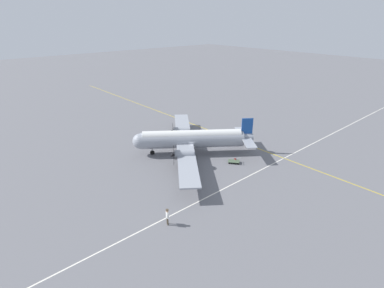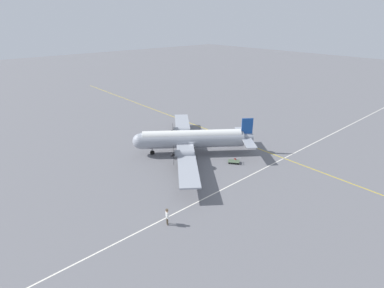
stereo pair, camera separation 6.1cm
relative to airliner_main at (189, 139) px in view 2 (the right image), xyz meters
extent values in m
plane|color=slate|center=(-0.24, -0.32, -2.48)|extent=(300.00, 300.00, 0.00)
cube|color=gold|center=(-0.24, -9.78, -2.47)|extent=(120.00, 0.16, 0.01)
cube|color=silver|center=(-10.91, -0.32, -2.47)|extent=(0.16, 120.00, 0.01)
cylinder|color=#9399A3|center=(-0.24, -0.32, -0.13)|extent=(11.66, 14.30, 2.49)
cylinder|color=white|center=(-0.24, -0.32, 0.56)|extent=(10.59, 13.23, 1.74)
sphere|color=#9399A3|center=(4.59, 6.08, -0.13)|extent=(2.37, 2.37, 2.37)
cylinder|color=#9399A3|center=(-5.08, -6.72, 0.00)|extent=(2.98, 3.32, 1.37)
cube|color=#194799|center=(-5.43, -7.19, 1.74)|extent=(1.17, 1.49, 2.87)
cube|color=#9399A3|center=(-5.31, -7.03, 0.12)|extent=(8.07, 6.63, 0.10)
cube|color=#9399A3|center=(0.47, 0.62, -0.44)|extent=(23.79, 18.85, 0.20)
cylinder|color=#9399A3|center=(-3.15, 3.70, -0.42)|extent=(2.74, 3.01, 1.37)
cylinder|color=black|center=(-2.24, 4.90, -0.42)|extent=(2.32, 1.77, 2.88)
sphere|color=black|center=(-2.16, 5.01, -0.42)|extent=(0.48, 0.48, 0.48)
cylinder|color=#9399A3|center=(4.42, -2.02, -0.42)|extent=(2.74, 3.01, 1.37)
cylinder|color=black|center=(5.32, -0.82, -0.42)|extent=(2.32, 1.77, 2.88)
sphere|color=black|center=(5.41, -0.71, -0.42)|extent=(0.48, 0.48, 0.48)
cylinder|color=#4C4C51|center=(-3.32, 3.48, -1.45)|extent=(0.18, 0.18, 0.96)
cylinder|color=black|center=(-3.32, 3.48, -1.93)|extent=(0.90, 1.06, 1.10)
cylinder|color=#4C4C51|center=(4.25, -2.24, -1.45)|extent=(0.18, 0.18, 0.96)
cylinder|color=black|center=(4.25, -2.24, -1.93)|extent=(0.90, 1.06, 1.10)
cylinder|color=#4C4C51|center=(3.53, 4.68, -1.69)|extent=(0.14, 0.14, 0.87)
cylinder|color=black|center=(3.53, 4.68, -2.13)|extent=(0.57, 0.67, 0.70)
cylinder|color=#473D2D|center=(-11.77, 13.24, -2.03)|extent=(0.13, 0.13, 0.89)
cylinder|color=#473D2D|center=(-12.01, 13.33, -2.03)|extent=(0.13, 0.13, 0.89)
cube|color=white|center=(-11.89, 13.29, -1.26)|extent=(0.47, 0.34, 0.66)
sphere|color=tan|center=(-11.89, 13.29, -0.78)|extent=(0.30, 0.30, 0.30)
cylinder|color=white|center=(-11.64, 13.20, -1.29)|extent=(0.10, 0.10, 0.63)
cylinder|color=white|center=(-12.13, 13.38, -1.29)|extent=(0.10, 0.10, 0.63)
cube|color=maroon|center=(-11.92, 13.19, -1.18)|extent=(0.05, 0.03, 0.43)
cylinder|color=#473D2D|center=(-11.89, 13.29, -0.65)|extent=(0.40, 0.40, 0.07)
cube|color=maroon|center=(-6.66, -3.30, -2.25)|extent=(0.34, 0.13, 0.45)
cube|color=#551515|center=(-6.66, -3.30, -1.99)|extent=(0.12, 0.09, 0.02)
cube|color=#4C6047|center=(-6.90, -2.75, -2.18)|extent=(1.99, 1.90, 0.04)
cube|color=#4C6047|center=(-7.53, -3.25, -1.94)|extent=(0.71, 0.88, 0.04)
cylinder|color=#4C6047|center=(-7.85, -2.85, -2.05)|extent=(0.04, 0.04, 0.22)
cylinder|color=#4C6047|center=(-7.20, -3.66, -2.05)|extent=(0.04, 0.04, 0.22)
cylinder|color=black|center=(-6.67, -2.01, -2.34)|extent=(0.26, 0.22, 0.28)
cylinder|color=black|center=(-6.13, -2.69, -2.34)|extent=(0.26, 0.22, 0.28)
cylinder|color=black|center=(-7.67, -2.81, -2.34)|extent=(0.26, 0.22, 0.28)
cylinder|color=black|center=(-7.12, -3.49, -2.34)|extent=(0.26, 0.22, 0.28)
camera|label=1|loc=(-32.74, 28.19, 17.48)|focal=28.00mm
camera|label=2|loc=(-32.78, 28.15, 17.48)|focal=28.00mm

